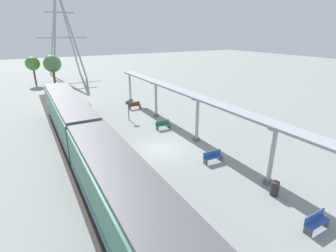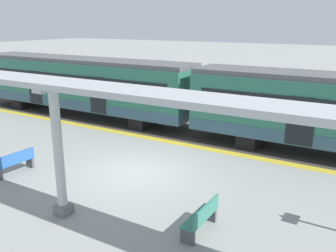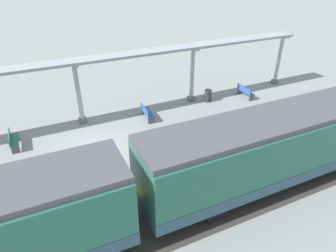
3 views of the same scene
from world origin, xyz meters
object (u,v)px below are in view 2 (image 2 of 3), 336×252
Objects in this scene: train_near_carriage at (80,85)px; bench_extra_slot at (202,218)px; canopy_pillar_third at (58,152)px; bench_mid_platform at (15,162)px.

train_near_carriage is 14.53m from bench_extra_slot.
bench_extra_slot is (-1.21, 3.97, -1.51)m from canopy_pillar_third.
train_near_carriage is 3.89× the size of canopy_pillar_third.
canopy_pillar_third is 4.30m from bench_mid_platform.
canopy_pillar_third is 2.54× the size of bench_mid_platform.
canopy_pillar_third reaches higher than bench_mid_platform.
train_near_carriage is 9.86× the size of bench_mid_platform.
canopy_pillar_third is 4.42m from bench_extra_slot.
train_near_carriage is at bearing -152.30° from bench_mid_platform.
bench_extra_slot is at bearing 56.01° from train_near_carriage.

